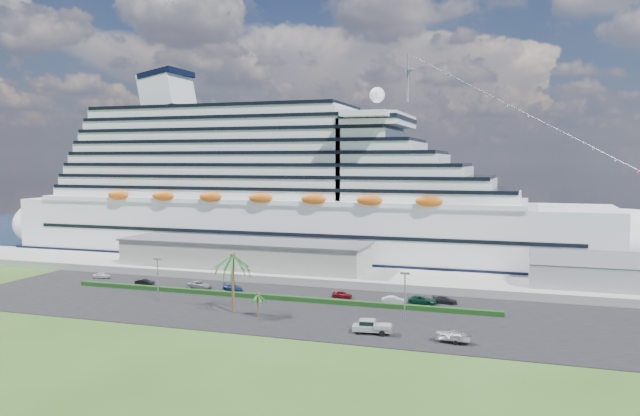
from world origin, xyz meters
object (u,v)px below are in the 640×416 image
(cruise_ship, at_px, (292,199))
(parked_car_3, at_px, (233,287))
(pickup_truck, at_px, (371,326))
(boat_trailer, at_px, (453,335))

(cruise_ship, bearing_deg, parked_car_3, -85.99)
(parked_car_3, relative_size, pickup_truck, 0.71)
(cruise_ship, xyz_separation_m, boat_trailer, (50.79, -66.56, -15.39))
(parked_car_3, bearing_deg, cruise_ship, 17.27)
(pickup_truck, bearing_deg, parked_car_3, 147.30)
(parked_car_3, distance_m, boat_trailer, 53.31)
(cruise_ship, xyz_separation_m, parked_car_3, (3.01, -42.93, -15.92))
(pickup_truck, bearing_deg, cruise_ship, 120.18)
(cruise_ship, relative_size, boat_trailer, 30.48)
(cruise_ship, distance_m, pickup_truck, 77.23)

